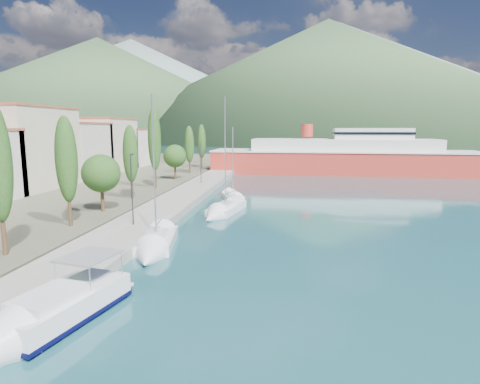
# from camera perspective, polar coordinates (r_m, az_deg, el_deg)

# --- Properties ---
(ground) EXTENTS (1400.00, 1400.00, 0.00)m
(ground) POSITION_cam_1_polar(r_m,az_deg,el_deg) (140.45, 5.32, 5.33)
(ground) COLOR #1D4F57
(quay) EXTENTS (5.00, 88.00, 0.80)m
(quay) POSITION_cam_1_polar(r_m,az_deg,el_deg) (48.71, -8.82, -1.20)
(quay) COLOR gray
(quay) RESTS_ON ground
(hills_far) EXTENTS (1480.00, 900.00, 180.00)m
(hills_far) POSITION_cam_1_polar(r_m,az_deg,el_deg) (656.39, 19.44, 14.51)
(hills_far) COLOR slate
(hills_far) RESTS_ON ground
(hills_near) EXTENTS (1010.00, 520.00, 115.00)m
(hills_near) POSITION_cam_1_polar(r_m,az_deg,el_deg) (405.66, 21.02, 14.13)
(hills_near) COLOR #395734
(hills_near) RESTS_ON ground
(town_buildings) EXTENTS (9.20, 69.20, 11.30)m
(town_buildings) POSITION_cam_1_polar(r_m,az_deg,el_deg) (67.61, -25.48, 5.28)
(town_buildings) COLOR beige
(town_buildings) RESTS_ON land_strip
(tree_row) EXTENTS (3.77, 62.07, 11.13)m
(tree_row) POSITION_cam_1_polar(r_m,az_deg,el_deg) (54.22, -13.03, 5.32)
(tree_row) COLOR #47301E
(tree_row) RESTS_ON land_strip
(lamp_posts) EXTENTS (0.15, 48.55, 6.06)m
(lamp_posts) POSITION_cam_1_polar(r_m,az_deg,el_deg) (36.84, -14.05, 1.15)
(lamp_posts) COLOR #2D2D33
(lamp_posts) RESTS_ON quay
(motor_cruiser) EXTENTS (4.62, 9.55, 3.39)m
(motor_cruiser) POSITION_cam_1_polar(r_m,az_deg,el_deg) (20.34, -26.79, -16.38)
(motor_cruiser) COLOR black
(motor_cruiser) RESTS_ON ground
(sailboat_near) EXTENTS (4.02, 8.96, 12.42)m
(sailboat_near) POSITION_cam_1_polar(r_m,az_deg,el_deg) (29.92, -12.29, -7.94)
(sailboat_near) COLOR silver
(sailboat_near) RESTS_ON ground
(sailboat_mid) EXTENTS (4.11, 9.46, 13.20)m
(sailboat_mid) POSITION_cam_1_polar(r_m,az_deg,el_deg) (41.66, -2.92, -2.96)
(sailboat_mid) COLOR silver
(sailboat_mid) RESTS_ON ground
(sailboat_far) EXTENTS (4.23, 7.12, 9.97)m
(sailboat_far) POSITION_cam_1_polar(r_m,az_deg,el_deg) (49.60, -0.73, -1.05)
(sailboat_far) COLOR silver
(sailboat_far) RESTS_ON ground
(ferry) EXTENTS (52.62, 13.03, 10.37)m
(ferry) POSITION_cam_1_polar(r_m,az_deg,el_deg) (83.11, 14.56, 4.73)
(ferry) COLOR red
(ferry) RESTS_ON ground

